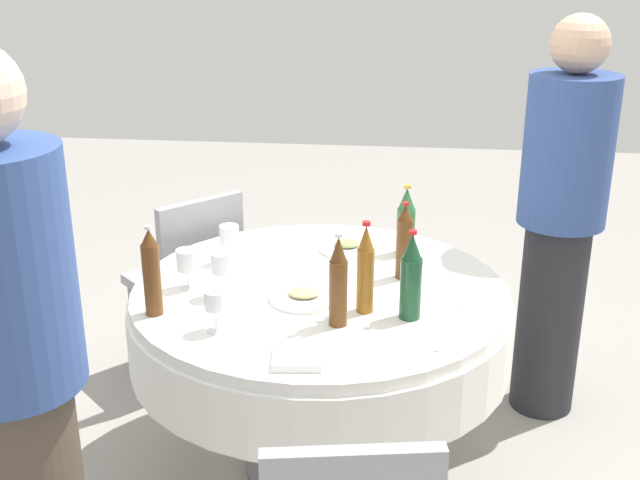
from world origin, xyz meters
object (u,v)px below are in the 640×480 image
object	(u,v)px
wine_glass_east	(229,237)
plate_inner	(347,247)
wine_glass_rear	(187,261)
bottle_brown_north	(404,243)
bottle_amber_right	(365,270)
chair_north	(191,272)
bottle_brown_mid	(152,273)
bottle_green_far	(406,222)
wine_glass_north	(215,301)
bottle_brown_east	(338,283)
wine_glass_far	(222,264)
plate_left	(304,296)
dining_table	(320,326)
person_mid	(15,388)
bottle_dark_green_front	(411,278)
person_right	(561,216)

from	to	relation	value
wine_glass_east	plate_inner	world-z (taller)	wine_glass_east
wine_glass_rear	bottle_brown_north	bearing A→B (deg)	13.43
bottle_amber_right	chair_north	bearing A→B (deg)	136.22
wine_glass_east	wine_glass_rear	world-z (taller)	wine_glass_east
bottle_brown_mid	bottle_green_far	bearing A→B (deg)	38.21
wine_glass_east	wine_glass_north	bearing A→B (deg)	-81.84
bottle_amber_right	bottle_brown_east	size ratio (longest dim) A/B	1.01
bottle_brown_north	wine_glass_north	distance (m)	0.74
bottle_brown_east	wine_glass_rear	world-z (taller)	bottle_brown_east
wine_glass_far	bottle_green_far	bearing A→B (deg)	37.65
plate_left	wine_glass_north	bearing A→B (deg)	-132.99
dining_table	plate_left	size ratio (longest dim) A/B	5.74
bottle_green_far	wine_glass_rear	world-z (taller)	bottle_green_far
plate_left	person_mid	size ratio (longest dim) A/B	0.14
bottle_amber_right	plate_left	world-z (taller)	bottle_amber_right
dining_table	wine_glass_north	xyz separation A→B (m)	(-0.28, -0.36, 0.25)
wine_glass_north	wine_glass_rear	bearing A→B (deg)	119.20
bottle_brown_east	wine_glass_far	distance (m)	0.44
bottle_amber_right	wine_glass_far	size ratio (longest dim) A/B	1.97
plate_inner	chair_north	size ratio (longest dim) A/B	0.25
bottle_green_far	wine_glass_east	xyz separation A→B (m)	(-0.65, -0.17, -0.02)
bottle_green_far	person_mid	xyz separation A→B (m)	(-0.89, -1.35, 0.03)
plate_inner	bottle_brown_mid	bearing A→B (deg)	-132.07
bottle_amber_right	plate_inner	xyz separation A→B (m)	(-0.10, 0.54, -0.13)
dining_table	bottle_brown_east	world-z (taller)	bottle_brown_east
wine_glass_north	bottle_brown_mid	bearing A→B (deg)	157.12
wine_glass_east	chair_north	xyz separation A→B (m)	(-0.27, 0.40, -0.32)
dining_table	plate_left	bearing A→B (deg)	-111.42
bottle_brown_north	plate_left	xyz separation A→B (m)	(-0.33, -0.23, -0.12)
bottle_brown_mid	bottle_dark_green_front	world-z (taller)	bottle_brown_mid
bottle_brown_north	person_mid	world-z (taller)	person_mid
bottle_dark_green_front	plate_inner	bearing A→B (deg)	113.59
bottle_brown_mid	wine_glass_rear	world-z (taller)	bottle_brown_mid
wine_glass_north	person_mid	distance (m)	0.71
wine_glass_east	wine_glass_rear	size ratio (longest dim) A/B	1.03
wine_glass_east	wine_glass_north	distance (m)	0.56
bottle_brown_east	bottle_brown_north	bearing A→B (deg)	63.65
dining_table	bottle_amber_right	distance (m)	0.38
plate_inner	chair_north	world-z (taller)	chair_north
bottle_dark_green_front	plate_left	bearing A→B (deg)	165.14
dining_table	person_right	size ratio (longest dim) A/B	0.82
bottle_dark_green_front	bottle_brown_north	bearing A→B (deg)	94.62
dining_table	wine_glass_east	size ratio (longest dim) A/B	9.17
bottle_amber_right	person_mid	distance (m)	1.13
dining_table	person_mid	xyz separation A→B (m)	(-0.61, -0.99, 0.30)
dining_table	wine_glass_north	bearing A→B (deg)	-127.68
wine_glass_rear	bottle_brown_east	bearing A→B (deg)	-22.28
bottle_green_far	wine_glass_north	xyz separation A→B (m)	(-0.57, -0.72, -0.03)
bottle_green_far	person_right	distance (m)	0.63
person_mid	plate_inner	bearing A→B (deg)	-84.82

